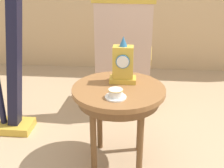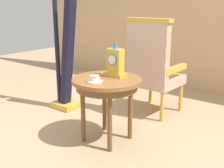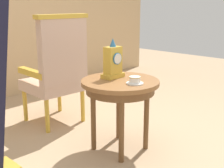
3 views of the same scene
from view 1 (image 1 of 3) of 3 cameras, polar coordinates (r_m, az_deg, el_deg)
The scene contains 6 objects.
ground_plane at distance 2.20m, azimuth -0.46°, elevation -16.44°, with size 10.00×10.00×0.00m, color tan.
side_table at distance 1.97m, azimuth 1.35°, elevation -2.85°, with size 0.65×0.65×0.62m.
teacup_left at distance 1.78m, azimuth 0.74°, elevation -2.03°, with size 0.14×0.14×0.06m.
mantel_clock at distance 1.98m, azimuth 2.26°, elevation 4.04°, with size 0.19×0.11×0.34m.
armchair at distance 2.74m, azimuth 2.49°, elevation 5.91°, with size 0.57×0.56×1.14m.
harp at distance 2.47m, azimuth -20.43°, elevation 5.28°, with size 0.40×0.24×1.75m.
Camera 1 is at (0.17, -1.69, 1.41)m, focal length 44.85 mm.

